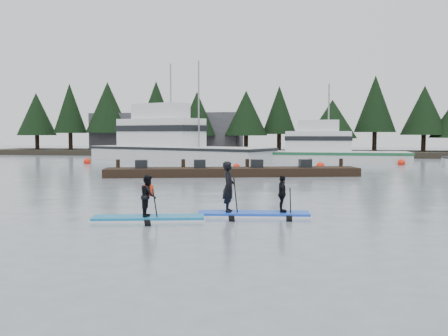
% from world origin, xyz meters
% --- Properties ---
extents(ground, '(160.00, 160.00, 0.00)m').
position_xyz_m(ground, '(0.00, 0.00, 0.00)').
color(ground, slate).
rests_on(ground, ground).
extents(far_shore, '(70.00, 8.00, 0.60)m').
position_xyz_m(far_shore, '(0.00, 42.00, 0.30)').
color(far_shore, '#2D281E').
rests_on(far_shore, ground).
extents(treeline, '(60.00, 4.00, 8.00)m').
position_xyz_m(treeline, '(0.00, 42.00, 0.00)').
color(treeline, black).
rests_on(treeline, ground).
extents(waterfront_building, '(18.00, 6.00, 5.00)m').
position_xyz_m(waterfront_building, '(-14.00, 44.00, 2.50)').
color(waterfront_building, '#4C4C51').
rests_on(waterfront_building, ground).
extents(fishing_boat_large, '(18.72, 11.81, 10.21)m').
position_xyz_m(fishing_boat_large, '(-9.22, 30.14, 0.78)').
color(fishing_boat_large, silver).
rests_on(fishing_boat_large, ground).
extents(fishing_boat_medium, '(12.55, 3.69, 7.72)m').
position_xyz_m(fishing_boat_medium, '(5.33, 29.58, 0.53)').
color(fishing_boat_medium, silver).
rests_on(fishing_boat_medium, ground).
extents(floating_dock, '(15.38, 5.84, 0.51)m').
position_xyz_m(floating_dock, '(-1.02, 14.50, 0.26)').
color(floating_dock, black).
rests_on(floating_dock, ground).
extents(buoy_d, '(0.61, 0.61, 0.61)m').
position_xyz_m(buoy_d, '(4.32, 21.96, 0.00)').
color(buoy_d, red).
rests_on(buoy_d, ground).
extents(buoy_b, '(0.52, 0.52, 0.52)m').
position_xyz_m(buoy_b, '(-1.68, 20.32, 0.00)').
color(buoy_b, red).
rests_on(buoy_b, ground).
extents(buoy_a, '(0.62, 0.62, 0.62)m').
position_xyz_m(buoy_a, '(-15.19, 24.25, 0.00)').
color(buoy_a, red).
rests_on(buoy_a, ground).
extents(buoy_c, '(0.60, 0.60, 0.60)m').
position_xyz_m(buoy_c, '(10.92, 27.38, 0.00)').
color(buoy_c, red).
rests_on(buoy_c, ground).
extents(paddleboard_solo, '(3.45, 1.56, 1.83)m').
position_xyz_m(paddleboard_solo, '(-1.02, -1.11, 0.43)').
color(paddleboard_solo, '#1271AB').
rests_on(paddleboard_solo, ground).
extents(paddleboard_duo, '(3.60, 1.40, 2.22)m').
position_xyz_m(paddleboard_duo, '(1.93, 0.23, 0.55)').
color(paddleboard_duo, blue).
rests_on(paddleboard_duo, ground).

